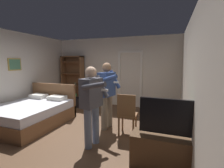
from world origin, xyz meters
TOP-DOWN VIEW (x-y plane):
  - ground_plane at (0.00, 0.00)m, footprint 6.09×6.09m
  - wall_back at (0.00, 2.83)m, footprint 5.12×0.12m
  - wall_left at (-2.50, 0.00)m, footprint 0.15×5.77m
  - wall_right at (2.50, 0.00)m, footprint 0.12×5.77m
  - doorway_frame at (0.63, 2.75)m, footprint 0.93×0.08m
  - bed at (-1.49, 0.09)m, footprint 1.66×2.00m
  - bookshelf at (-1.80, 2.60)m, footprint 0.97×0.32m
  - tv_flatscreen at (2.14, -0.64)m, footprint 1.22×0.40m
  - side_table at (1.80, 0.47)m, footprint 0.59×0.59m
  - laptop at (1.77, 0.42)m, footprint 0.34×0.34m
  - bottle_on_table at (1.94, 0.39)m, footprint 0.06×0.06m
  - wooden_chair at (1.18, 0.30)m, footprint 0.43×0.43m
  - person_blue_shirt at (0.64, -0.41)m, footprint 0.67×0.69m
  - person_striped_shirt at (0.59, 0.53)m, footprint 0.62×0.71m
  - suitcase_dark at (-1.20, 2.05)m, footprint 0.59×0.37m

SIDE VIEW (x-z plane):
  - ground_plane at x=0.00m, z-range 0.00..0.00m
  - suitcase_dark at x=-1.20m, z-range 0.00..0.32m
  - bed at x=-1.49m, z-range -0.21..0.81m
  - tv_flatscreen at x=2.14m, z-range -0.24..0.91m
  - side_table at x=1.80m, z-range 0.12..0.82m
  - wooden_chair at x=1.18m, z-range 0.05..1.04m
  - laptop at x=1.77m, z-range 0.67..0.84m
  - bottle_on_table at x=1.94m, z-range 0.68..0.91m
  - person_blue_shirt at x=0.64m, z-range 0.13..1.76m
  - person_striped_shirt at x=0.59m, z-range 0.14..1.83m
  - bookshelf at x=-1.80m, z-range 0.07..2.03m
  - doorway_frame at x=0.63m, z-range 0.16..2.29m
  - wall_back at x=0.00m, z-range 0.00..2.65m
  - wall_right at x=2.50m, z-range 0.00..2.65m
  - wall_left at x=-2.50m, z-range 0.00..2.65m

